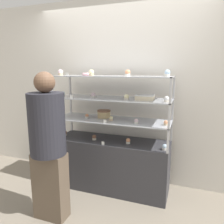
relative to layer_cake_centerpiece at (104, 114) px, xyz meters
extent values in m
plane|color=gray|center=(0.15, -0.08, -1.03)|extent=(20.00, 20.00, 0.00)
cube|color=silver|center=(0.15, 0.31, 0.27)|extent=(8.00, 0.05, 2.60)
cube|color=#333338|center=(0.15, -0.08, -0.68)|extent=(1.52, 0.48, 0.70)
cube|color=#B7B7BC|center=(-0.60, 0.15, -0.19)|extent=(0.02, 0.02, 0.28)
cube|color=#B7B7BC|center=(0.89, 0.15, -0.19)|extent=(0.02, 0.02, 0.28)
cube|color=#B7B7BC|center=(-0.60, -0.31, -0.19)|extent=(0.02, 0.02, 0.28)
cube|color=#B7B7BC|center=(0.89, -0.31, -0.19)|extent=(0.02, 0.02, 0.28)
cube|color=#B7BCC6|center=(0.15, -0.08, -0.06)|extent=(1.52, 0.48, 0.01)
cube|color=#B7B7BC|center=(-0.60, 0.15, 0.09)|extent=(0.02, 0.02, 0.28)
cube|color=#B7B7BC|center=(0.89, 0.15, 0.09)|extent=(0.02, 0.02, 0.28)
cube|color=#B7B7BC|center=(-0.60, -0.31, 0.09)|extent=(0.02, 0.02, 0.28)
cube|color=#B7B7BC|center=(0.89, -0.31, 0.09)|extent=(0.02, 0.02, 0.28)
cube|color=#B7BCC6|center=(0.15, -0.08, 0.23)|extent=(1.52, 0.48, 0.01)
cube|color=#B7B7BC|center=(-0.60, 0.15, 0.38)|extent=(0.02, 0.02, 0.28)
cube|color=#B7B7BC|center=(0.89, 0.15, 0.38)|extent=(0.02, 0.02, 0.28)
cube|color=#B7B7BC|center=(-0.60, -0.31, 0.38)|extent=(0.02, 0.02, 0.28)
cube|color=#B7B7BC|center=(0.89, -0.31, 0.38)|extent=(0.02, 0.02, 0.28)
cube|color=#B7BCC6|center=(0.15, -0.08, 0.51)|extent=(1.52, 0.48, 0.01)
cylinder|color=#DBBC84|center=(0.00, 0.00, -0.01)|extent=(0.18, 0.18, 0.08)
cylinder|color=#8C5B42|center=(0.00, 0.00, 0.04)|extent=(0.18, 0.18, 0.02)
cube|color=beige|center=(0.58, -0.10, 0.26)|extent=(0.21, 0.18, 0.05)
cube|color=white|center=(0.58, -0.10, 0.29)|extent=(0.21, 0.18, 0.01)
cylinder|color=beige|center=(-0.56, -0.11, -0.32)|extent=(0.05, 0.05, 0.03)
sphere|color=#8C5B42|center=(-0.56, -0.11, -0.29)|extent=(0.06, 0.06, 0.06)
cylinder|color=beige|center=(-0.08, -0.15, -0.32)|extent=(0.05, 0.05, 0.03)
sphere|color=#8C5B42|center=(-0.08, -0.15, -0.29)|extent=(0.06, 0.06, 0.06)
cylinder|color=white|center=(0.39, -0.14, -0.32)|extent=(0.05, 0.05, 0.03)
sphere|color=#E5996B|center=(0.39, -0.14, -0.29)|extent=(0.06, 0.06, 0.06)
cylinder|color=white|center=(0.85, -0.21, -0.32)|extent=(0.05, 0.05, 0.03)
sphere|color=silver|center=(0.85, -0.21, -0.29)|extent=(0.06, 0.06, 0.06)
cube|color=white|center=(0.11, -0.30, -0.31)|extent=(0.04, 0.00, 0.04)
cylinder|color=beige|center=(-0.57, -0.21, -0.04)|extent=(0.05, 0.05, 0.02)
sphere|color=silver|center=(-0.57, -0.21, -0.01)|extent=(0.05, 0.05, 0.05)
cylinder|color=white|center=(-0.20, -0.12, -0.04)|extent=(0.05, 0.05, 0.02)
sphere|color=#E5996B|center=(-0.20, -0.12, -0.01)|extent=(0.05, 0.05, 0.05)
cylinder|color=#CCB28C|center=(0.16, -0.14, -0.04)|extent=(0.05, 0.05, 0.02)
sphere|color=#F4EAB2|center=(0.16, -0.14, -0.01)|extent=(0.05, 0.05, 0.05)
cylinder|color=white|center=(0.50, -0.18, -0.04)|extent=(0.05, 0.05, 0.02)
sphere|color=silver|center=(0.50, -0.18, -0.01)|extent=(0.05, 0.05, 0.05)
cylinder|color=#CCB28C|center=(0.84, -0.15, -0.04)|extent=(0.05, 0.05, 0.02)
sphere|color=#E5996B|center=(0.84, -0.15, -0.01)|extent=(0.05, 0.05, 0.05)
cube|color=white|center=(0.13, -0.30, -0.03)|extent=(0.04, 0.00, 0.04)
cylinder|color=beige|center=(-0.54, -0.15, 0.24)|extent=(0.06, 0.06, 0.02)
sphere|color=silver|center=(-0.54, -0.15, 0.27)|extent=(0.06, 0.06, 0.06)
cylinder|color=white|center=(-0.10, -0.11, 0.24)|extent=(0.06, 0.06, 0.02)
sphere|color=silver|center=(-0.10, -0.11, 0.27)|extent=(0.06, 0.06, 0.06)
cylinder|color=beige|center=(0.37, -0.18, 0.24)|extent=(0.06, 0.06, 0.02)
sphere|color=#F4EAB2|center=(0.37, -0.18, 0.27)|extent=(0.06, 0.06, 0.06)
cylinder|color=beige|center=(0.84, -0.19, 0.24)|extent=(0.06, 0.06, 0.02)
sphere|color=white|center=(0.84, -0.19, 0.27)|extent=(0.06, 0.06, 0.06)
cube|color=white|center=(-0.32, -0.30, 0.26)|extent=(0.04, 0.00, 0.04)
cylinder|color=#CCB28C|center=(-0.57, -0.15, 0.53)|extent=(0.06, 0.06, 0.03)
sphere|color=silver|center=(-0.57, -0.15, 0.56)|extent=(0.06, 0.06, 0.06)
cylinder|color=#CCB28C|center=(-0.09, -0.18, 0.53)|extent=(0.06, 0.06, 0.03)
sphere|color=#F4EAB2|center=(-0.09, -0.18, 0.56)|extent=(0.06, 0.06, 0.06)
cylinder|color=white|center=(0.37, -0.15, 0.53)|extent=(0.06, 0.06, 0.03)
sphere|color=#E5996B|center=(0.37, -0.15, 0.56)|extent=(0.06, 0.06, 0.06)
cylinder|color=white|center=(0.84, -0.14, 0.53)|extent=(0.06, 0.06, 0.03)
sphere|color=silver|center=(0.84, -0.14, 0.56)|extent=(0.06, 0.06, 0.06)
cube|color=white|center=(-0.37, -0.30, 0.54)|extent=(0.04, 0.00, 0.04)
torus|color=#EFB2BC|center=(-0.22, -0.05, 0.53)|extent=(0.12, 0.12, 0.03)
cube|color=brown|center=(-0.28, -0.88, -0.66)|extent=(0.36, 0.20, 0.75)
cylinder|color=#26262D|center=(-0.28, -0.88, 0.04)|extent=(0.38, 0.38, 0.65)
sphere|color=brown|center=(-0.28, -0.88, 0.47)|extent=(0.21, 0.21, 0.21)
camera|label=1|loc=(1.10, -2.71, 0.61)|focal=35.00mm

